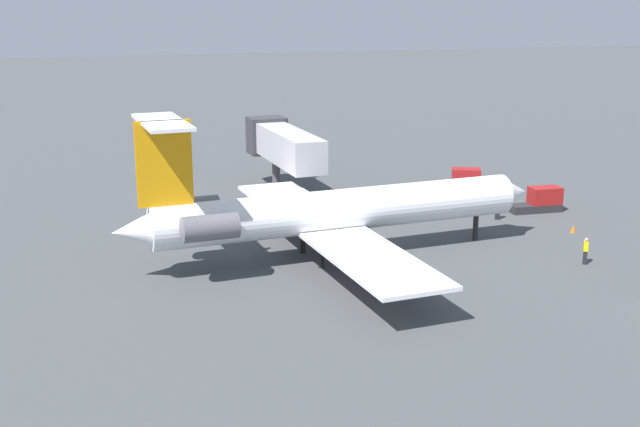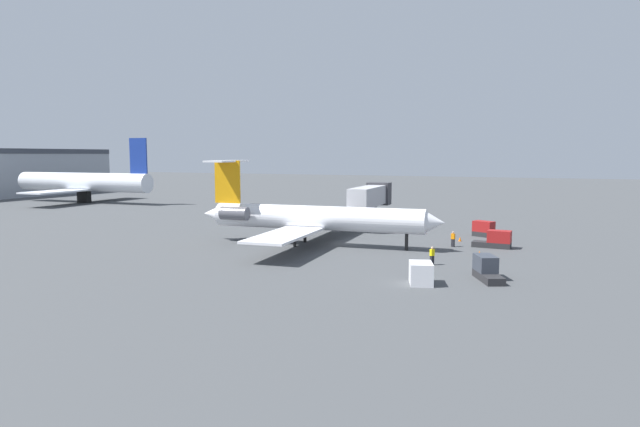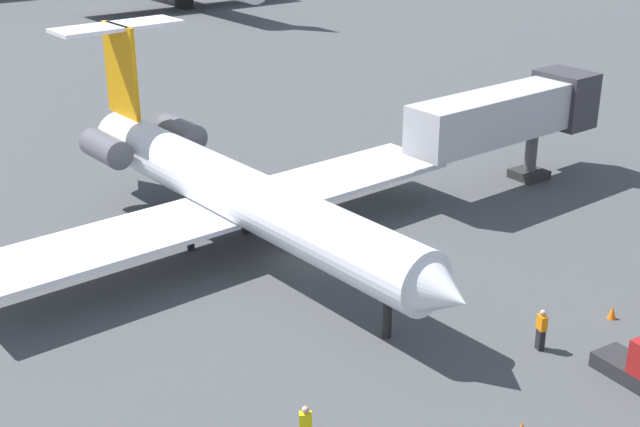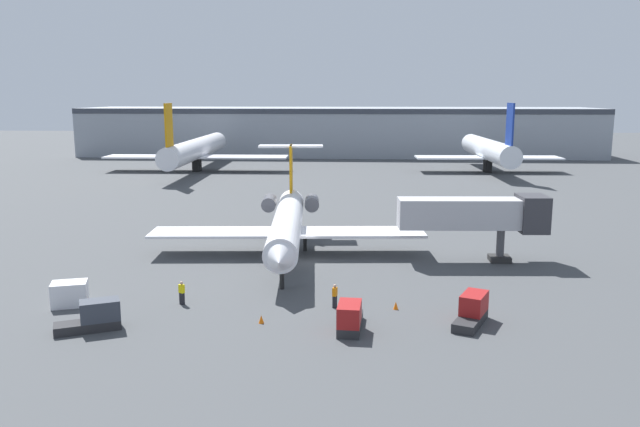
{
  "view_description": "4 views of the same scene",
  "coord_description": "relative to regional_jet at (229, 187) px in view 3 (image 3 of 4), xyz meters",
  "views": [
    {
      "loc": [
        -46.93,
        17.52,
        15.82
      ],
      "look_at": [
        0.37,
        2.67,
        2.46
      ],
      "focal_mm": 44.42,
      "sensor_mm": 36.0,
      "label": 1
    },
    {
      "loc": [
        -56.81,
        -22.06,
        9.98
      ],
      "look_at": [
        -2.65,
        0.89,
        3.71
      ],
      "focal_mm": 31.0,
      "sensor_mm": 36.0,
      "label": 2
    },
    {
      "loc": [
        -20.23,
        -31.08,
        17.59
      ],
      "look_at": [
        1.52,
        -0.48,
        2.17
      ],
      "focal_mm": 49.18,
      "sensor_mm": 36.0,
      "label": 3
    },
    {
      "loc": [
        5.05,
        -54.7,
        14.67
      ],
      "look_at": [
        1.61,
        2.13,
        3.98
      ],
      "focal_mm": 35.73,
      "sensor_mm": 36.0,
      "label": 4
    }
  ],
  "objects": [
    {
      "name": "regional_jet",
      "position": [
        0.0,
        0.0,
        0.0
      ],
      "size": [
        25.59,
        28.13,
        9.34
      ],
      "color": "white",
      "rests_on": "ground_plane"
    },
    {
      "name": "jet_bridge",
      "position": [
        17.49,
        -1.64,
        1.14
      ],
      "size": [
        13.08,
        3.57,
        5.96
      ],
      "color": "#ADADB2",
      "rests_on": "ground_plane"
    },
    {
      "name": "ground_plane",
      "position": [
        1.44,
        -2.72,
        -3.17
      ],
      "size": [
        400.0,
        400.0,
        0.1
      ],
      "primitive_type": "cube",
      "color": "#424447"
    },
    {
      "name": "ground_crew_marshaller",
      "position": [
        4.95,
        -14.96,
        -2.27
      ],
      "size": [
        0.37,
        0.46,
        1.69
      ],
      "color": "black",
      "rests_on": "ground_plane"
    },
    {
      "name": "traffic_cone_near",
      "position": [
        9.19,
        -15.05,
        -2.85
      ],
      "size": [
        0.36,
        0.36,
        0.55
      ],
      "color": "orange",
      "rests_on": "ground_plane"
    }
  ]
}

